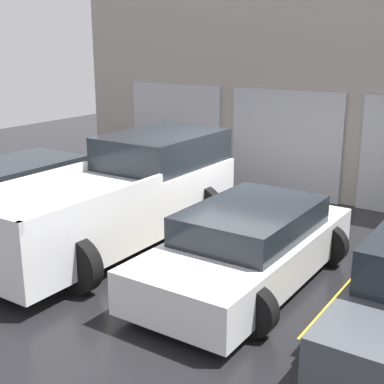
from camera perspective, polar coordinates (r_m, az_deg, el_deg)
ground_plane at (r=10.38m, az=3.83°, el=-4.27°), size 28.00×28.00×0.00m
shophouse_building at (r=12.76m, az=11.54°, el=10.34°), size 12.43×0.68×4.90m
pickup_truck at (r=9.72m, az=-7.36°, el=-0.37°), size 2.45×5.43×1.84m
sedan_white at (r=8.16m, az=6.07°, el=-5.78°), size 2.21×4.28×1.19m
sedan_side at (r=11.55m, az=-18.30°, el=0.00°), size 2.24×4.56×1.19m
parking_stripe_left at (r=10.71m, az=-13.67°, el=-4.04°), size 0.12×2.20×0.01m
parking_stripe_centre at (r=9.01m, az=-1.78°, el=-7.45°), size 0.12×2.20×0.01m
parking_stripe_right at (r=7.90m, az=14.71°, el=-11.55°), size 0.12×2.20×0.01m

